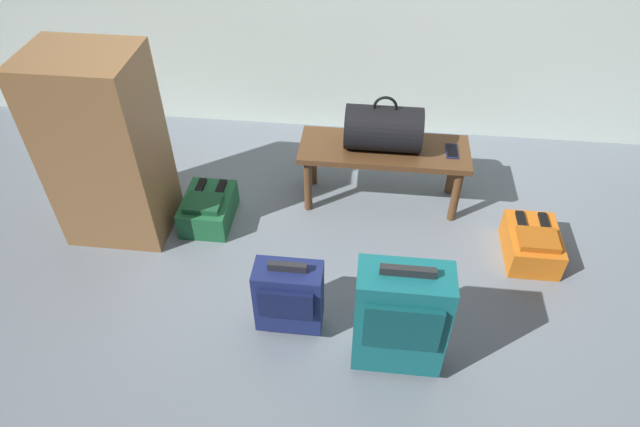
{
  "coord_description": "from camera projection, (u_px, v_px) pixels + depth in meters",
  "views": [
    {
      "loc": [
        -0.06,
        -1.96,
        2.27
      ],
      "look_at": [
        -0.31,
        0.28,
        0.25
      ],
      "focal_mm": 30.87,
      "sensor_mm": 36.0,
      "label": 1
    }
  ],
  "objects": [
    {
      "name": "backpack_green",
      "position": [
        208.0,
        208.0,
        3.3
      ],
      "size": [
        0.28,
        0.38,
        0.21
      ],
      "color": "#1E6038",
      "rests_on": "ground"
    },
    {
      "name": "side_cabinet",
      "position": [
        105.0,
        149.0,
        2.97
      ],
      "size": [
        0.56,
        0.44,
        1.1
      ],
      "color": "olive",
      "rests_on": "ground"
    },
    {
      "name": "ground_plane",
      "position": [
        371.0,
        287.0,
        2.96
      ],
      "size": [
        6.6,
        6.6,
        0.0
      ],
      "primitive_type": "plane",
      "color": "slate"
    },
    {
      "name": "bench",
      "position": [
        384.0,
        156.0,
        3.27
      ],
      "size": [
        1.0,
        0.36,
        0.4
      ],
      "color": "brown",
      "rests_on": "ground"
    },
    {
      "name": "duffel_bag_black",
      "position": [
        383.0,
        128.0,
        3.15
      ],
      "size": [
        0.44,
        0.26,
        0.34
      ],
      "color": "black",
      "rests_on": "bench"
    },
    {
      "name": "backpack_orange",
      "position": [
        532.0,
        244.0,
        3.07
      ],
      "size": [
        0.28,
        0.38,
        0.21
      ],
      "color": "orange",
      "rests_on": "ground"
    },
    {
      "name": "suitcase_small_navy",
      "position": [
        289.0,
        296.0,
        2.61
      ],
      "size": [
        0.32,
        0.19,
        0.46
      ],
      "color": "navy",
      "rests_on": "ground"
    },
    {
      "name": "suitcase_upright_teal",
      "position": [
        400.0,
        318.0,
        2.39
      ],
      "size": [
        0.4,
        0.22,
        0.66
      ],
      "color": "#14666B",
      "rests_on": "ground"
    },
    {
      "name": "cell_phone",
      "position": [
        452.0,
        151.0,
        3.2
      ],
      "size": [
        0.07,
        0.14,
        0.01
      ],
      "color": "#191E4C",
      "rests_on": "bench"
    }
  ]
}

